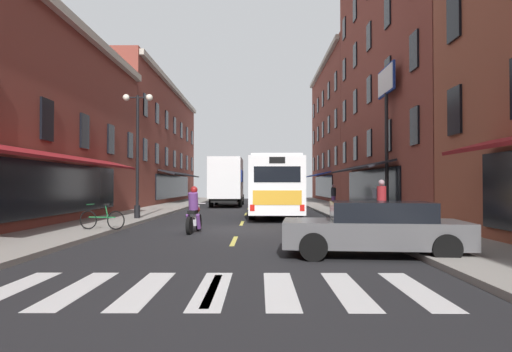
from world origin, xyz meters
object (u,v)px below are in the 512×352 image
at_px(motorcycle_rider, 194,213).
at_px(bicycle_near, 102,219).
at_px(pedestrian_near, 381,201).
at_px(transit_bus, 275,186).
at_px(box_truck, 227,182).
at_px(sedan_near, 232,195).
at_px(street_lamp_twin, 137,150).
at_px(sedan_mid, 375,228).
at_px(pedestrian_mid, 334,195).
at_px(billboard_sign, 386,104).

bearing_deg(motorcycle_rider, bicycle_near, -173.93).
bearing_deg(pedestrian_near, transit_bus, -118.79).
height_order(box_truck, sedan_near, box_truck).
relative_size(bicycle_near, street_lamp_twin, 0.29).
height_order(transit_bus, sedan_mid, transit_bus).
bearing_deg(motorcycle_rider, pedestrian_mid, 64.98).
height_order(motorcycle_rider, pedestrian_mid, pedestrian_mid).
relative_size(sedan_near, pedestrian_mid, 2.66).
height_order(bicycle_near, pedestrian_mid, pedestrian_mid).
xyz_separation_m(sedan_near, street_lamp_twin, (-2.98, -25.49, 2.69)).
distance_m(motorcycle_rider, pedestrian_near, 7.33).
height_order(transit_bus, street_lamp_twin, street_lamp_twin).
xyz_separation_m(pedestrian_near, pedestrian_mid, (0.49, 14.66, -0.12)).
xyz_separation_m(sedan_near, pedestrian_near, (7.58, -29.06, 0.40)).
relative_size(box_truck, sedan_near, 1.84).
distance_m(box_truck, bicycle_near, 20.81).
relative_size(billboard_sign, sedan_mid, 1.67).
distance_m(transit_bus, bicycle_near, 11.78).
bearing_deg(billboard_sign, sedan_mid, -106.76).
distance_m(pedestrian_near, street_lamp_twin, 11.38).
bearing_deg(transit_bus, sedan_near, 99.78).
distance_m(pedestrian_near, pedestrian_mid, 14.67).
height_order(transit_bus, bicycle_near, transit_bus).
xyz_separation_m(transit_bus, pedestrian_mid, (4.41, 6.85, -0.70)).
relative_size(pedestrian_near, street_lamp_twin, 0.30).
bearing_deg(street_lamp_twin, transit_bus, 32.60).
bearing_deg(motorcycle_rider, street_lamp_twin, 123.15).
bearing_deg(pedestrian_mid, pedestrian_near, 147.23).
bearing_deg(pedestrian_mid, sedan_mid, 142.57).
xyz_separation_m(transit_bus, box_truck, (-3.41, 10.72, 0.31)).
height_order(sedan_near, motorcycle_rider, motorcycle_rider).
xyz_separation_m(bicycle_near, street_lamp_twin, (-0.25, 5.58, 2.87)).
relative_size(billboard_sign, sedan_near, 1.74).
relative_size(sedan_near, street_lamp_twin, 0.73).
bearing_deg(sedan_near, pedestrian_near, -75.38).
bearing_deg(street_lamp_twin, sedan_near, 83.34).
distance_m(transit_bus, street_lamp_twin, 8.06).
distance_m(bicycle_near, pedestrian_mid, 19.87).
xyz_separation_m(billboard_sign, motorcycle_rider, (-8.62, -6.22, -5.01)).
xyz_separation_m(transit_bus, street_lamp_twin, (-6.64, -4.24, 1.71)).
distance_m(billboard_sign, sedan_mid, 13.16).
distance_m(transit_bus, pedestrian_mid, 8.18).
height_order(motorcycle_rider, street_lamp_twin, street_lamp_twin).
relative_size(transit_bus, sedan_near, 2.69).
bearing_deg(pedestrian_near, motorcycle_rider, -42.24).
bearing_deg(transit_bus, billboard_sign, -31.16).
xyz_separation_m(motorcycle_rider, pedestrian_near, (7.13, 1.67, 0.37)).
bearing_deg(sedan_mid, motorcycle_rider, 133.33).
distance_m(billboard_sign, motorcycle_rider, 11.75).
bearing_deg(sedan_near, bicycle_near, -95.02).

